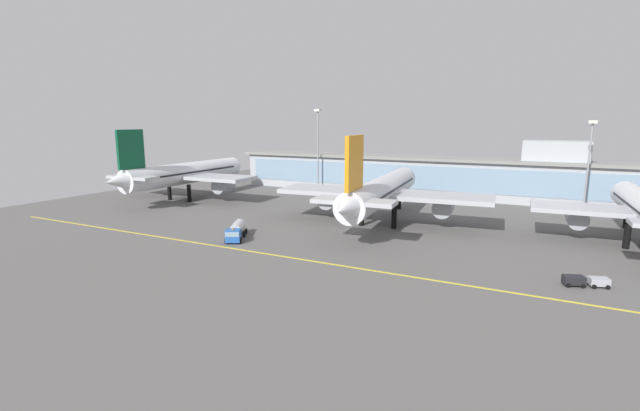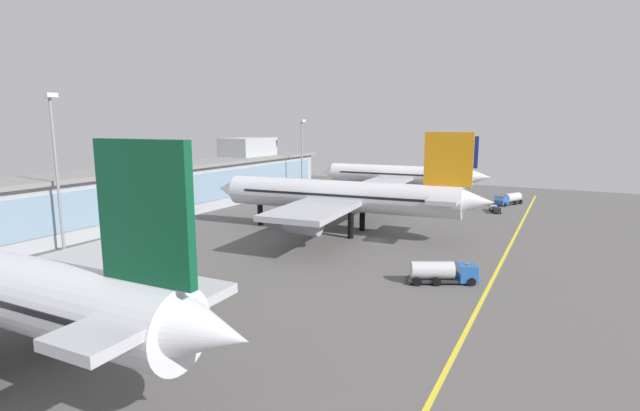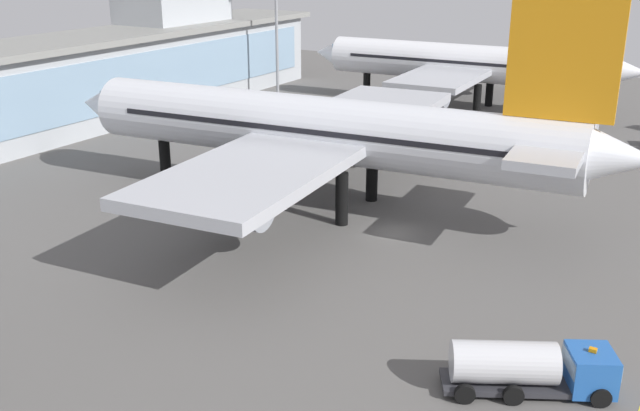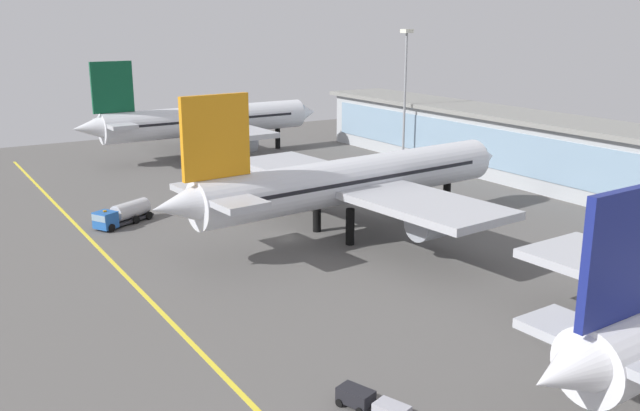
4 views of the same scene
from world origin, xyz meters
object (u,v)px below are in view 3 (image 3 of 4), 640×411
(airliner_far_right, at_px, (466,64))
(airliner_near_right, at_px, (325,131))
(apron_light_mast_west, at_px, (276,2))
(fuel_tanker_truck, at_px, (534,367))

(airliner_far_right, bearing_deg, airliner_near_right, 92.04)
(apron_light_mast_west, bearing_deg, airliner_near_right, -141.50)
(apron_light_mast_west, bearing_deg, airliner_far_right, -74.04)
(airliner_near_right, distance_m, fuel_tanker_truck, 32.05)
(airliner_near_right, relative_size, fuel_tanker_truck, 6.06)
(airliner_far_right, xyz_separation_m, apron_light_mast_west, (-7.79, 27.23, 8.10))
(apron_light_mast_west, bearing_deg, fuel_tanker_truck, -136.66)
(airliner_near_right, xyz_separation_m, apron_light_mast_west, (39.25, 31.22, 7.44))
(airliner_near_right, height_order, airliner_far_right, airliner_near_right)
(fuel_tanker_truck, bearing_deg, airliner_far_right, 85.22)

